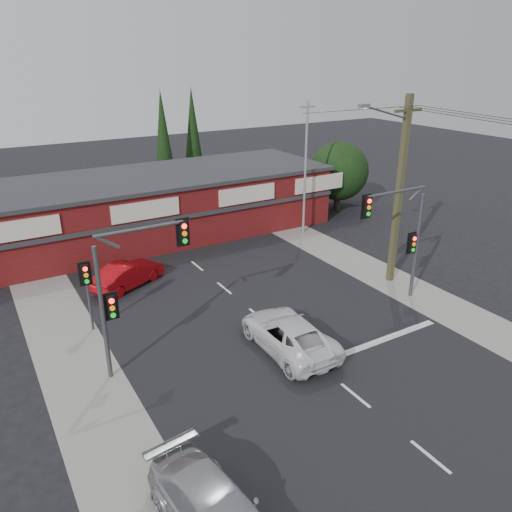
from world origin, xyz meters
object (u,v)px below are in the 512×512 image
utility_pole (398,186)px  shop_building (141,207)px  white_suv (289,334)px  red_sedan (128,274)px

utility_pole → shop_building: bearing=123.8°
white_suv → red_sedan: bearing=-65.9°
utility_pole → red_sedan: bearing=152.2°
red_sedan → utility_pole: size_ratio=0.42×
shop_building → utility_pole: size_ratio=2.73×
white_suv → red_sedan: (-4.00, 9.62, -0.03)m
red_sedan → shop_building: size_ratio=0.16×
red_sedan → shop_building: (3.37, 7.29, 1.43)m
red_sedan → shop_building: 8.16m
shop_building → utility_pole: utility_pole is taller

